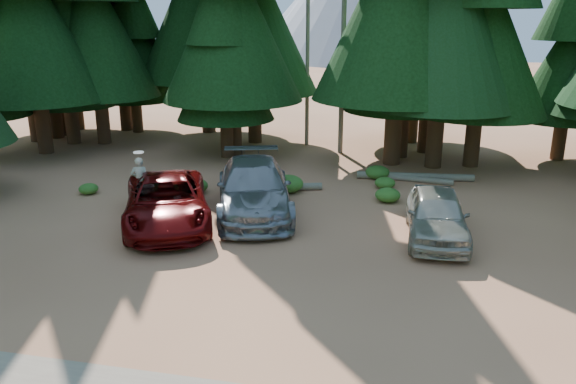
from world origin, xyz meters
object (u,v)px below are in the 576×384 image
red_pickup (167,201)px  silver_minivan_center (254,188)px  silver_minivan_right (437,215)px  log_right (415,176)px  frisbee_player (140,180)px  log_left (272,187)px  log_mid (418,179)px

red_pickup → silver_minivan_center: 3.06m
silver_minivan_center → silver_minivan_right: size_ratio=1.38×
red_pickup → log_right: bearing=17.3°
silver_minivan_right → frisbee_player: size_ratio=2.38×
red_pickup → silver_minivan_right: 8.71m
red_pickup → log_left: size_ratio=1.44×
log_left → log_mid: log_left is taller
silver_minivan_right → log_left: (-6.16, 3.76, -0.62)m
red_pickup → frisbee_player: size_ratio=3.07×
red_pickup → log_mid: red_pickup is taller
silver_minivan_right → log_right: size_ratio=0.92×
silver_minivan_right → red_pickup: bearing=-178.0°
frisbee_player → log_left: frisbee_player is taller
frisbee_player → log_mid: size_ratio=0.65×
red_pickup → frisbee_player: frisbee_player is taller
frisbee_player → log_mid: (9.68, 5.71, -1.00)m
silver_minivan_right → frisbee_player: (-10.15, 0.51, 0.36)m
silver_minivan_right → log_mid: bearing=92.4°
log_mid → silver_minivan_right: bearing=-77.3°
log_mid → log_right: 0.35m
log_right → silver_minivan_center: bearing=-141.4°
log_right → frisbee_player: bearing=-152.9°
red_pickup → silver_minivan_center: (2.50, 1.77, 0.09)m
silver_minivan_center → frisbee_player: 4.02m
log_right → silver_minivan_right: bearing=-90.0°
silver_minivan_right → log_left: silver_minivan_right is taller
silver_minivan_right → frisbee_player: bearing=175.2°
log_mid → red_pickup: bearing=-132.0°
silver_minivan_right → log_mid: (-0.47, 6.22, -0.64)m
log_left → log_mid: 6.20m
log_right → red_pickup: bearing=-143.8°
silver_minivan_right → log_right: silver_minivan_right is taller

